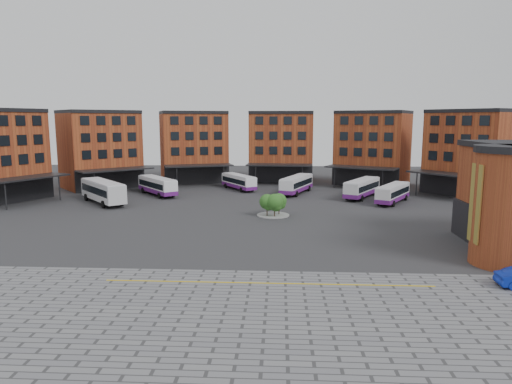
{
  "coord_description": "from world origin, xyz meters",
  "views": [
    {
      "loc": [
        2.9,
        -48.43,
        12.77
      ],
      "look_at": [
        -0.05,
        6.98,
        4.0
      ],
      "focal_mm": 32.0,
      "sensor_mm": 36.0,
      "label": 1
    }
  ],
  "objects_px": {
    "tree_island": "(274,203)",
    "bus_c": "(239,182)",
    "bus_d": "(297,184)",
    "bus_e": "(362,188)",
    "bus_b": "(157,185)",
    "bus_a": "(103,190)",
    "bus_f": "(393,193)"
  },
  "relations": [
    {
      "from": "bus_d",
      "to": "bus_a",
      "type": "bearing_deg",
      "value": -138.34
    },
    {
      "from": "bus_f",
      "to": "tree_island",
      "type": "bearing_deg",
      "value": -118.25
    },
    {
      "from": "bus_a",
      "to": "bus_f",
      "type": "relative_size",
      "value": 1.12
    },
    {
      "from": "bus_c",
      "to": "bus_d",
      "type": "relative_size",
      "value": 0.87
    },
    {
      "from": "bus_c",
      "to": "bus_d",
      "type": "xyz_separation_m",
      "value": [
        10.56,
        -3.89,
        0.15
      ]
    },
    {
      "from": "tree_island",
      "to": "bus_b",
      "type": "relative_size",
      "value": 0.44
    },
    {
      "from": "tree_island",
      "to": "bus_c",
      "type": "relative_size",
      "value": 0.46
    },
    {
      "from": "bus_d",
      "to": "bus_b",
      "type": "bearing_deg",
      "value": -151.56
    },
    {
      "from": "bus_d",
      "to": "bus_f",
      "type": "relative_size",
      "value": 1.11
    },
    {
      "from": "bus_a",
      "to": "tree_island",
      "type": "bearing_deg",
      "value": -57.89
    },
    {
      "from": "bus_b",
      "to": "bus_f",
      "type": "relative_size",
      "value": 1.01
    },
    {
      "from": "tree_island",
      "to": "bus_e",
      "type": "xyz_separation_m",
      "value": [
        14.4,
        15.62,
        -0.11
      ]
    },
    {
      "from": "tree_island",
      "to": "bus_e",
      "type": "height_order",
      "value": "tree_island"
    },
    {
      "from": "bus_d",
      "to": "bus_f",
      "type": "height_order",
      "value": "bus_d"
    },
    {
      "from": "tree_island",
      "to": "bus_b",
      "type": "height_order",
      "value": "tree_island"
    },
    {
      "from": "tree_island",
      "to": "bus_d",
      "type": "bearing_deg",
      "value": 79.28
    },
    {
      "from": "bus_c",
      "to": "bus_f",
      "type": "distance_m",
      "value": 28.08
    },
    {
      "from": "tree_island",
      "to": "bus_e",
      "type": "relative_size",
      "value": 0.41
    },
    {
      "from": "bus_a",
      "to": "bus_e",
      "type": "xyz_separation_m",
      "value": [
        40.99,
        7.38,
        -0.41
      ]
    },
    {
      "from": "bus_f",
      "to": "bus_a",
      "type": "bearing_deg",
      "value": -145.71
    },
    {
      "from": "bus_a",
      "to": "bus_d",
      "type": "distance_m",
      "value": 32.29
    },
    {
      "from": "bus_d",
      "to": "bus_e",
      "type": "xyz_separation_m",
      "value": [
        10.72,
        -3.85,
        0.0
      ]
    },
    {
      "from": "bus_b",
      "to": "bus_c",
      "type": "distance_m",
      "value": 15.08
    },
    {
      "from": "bus_e",
      "to": "bus_a",
      "type": "bearing_deg",
      "value": -140.39
    },
    {
      "from": "tree_island",
      "to": "bus_d",
      "type": "relative_size",
      "value": 0.4
    },
    {
      "from": "bus_e",
      "to": "bus_f",
      "type": "relative_size",
      "value": 1.08
    },
    {
      "from": "bus_c",
      "to": "bus_f",
      "type": "relative_size",
      "value": 0.96
    },
    {
      "from": "bus_e",
      "to": "bus_b",
      "type": "bearing_deg",
      "value": -152.0
    },
    {
      "from": "bus_e",
      "to": "bus_d",
      "type": "bearing_deg",
      "value": -170.35
    },
    {
      "from": "bus_a",
      "to": "bus_b",
      "type": "distance_m",
      "value": 10.37
    },
    {
      "from": "tree_island",
      "to": "bus_a",
      "type": "relative_size",
      "value": 0.39
    },
    {
      "from": "tree_island",
      "to": "bus_d",
      "type": "distance_m",
      "value": 19.81
    }
  ]
}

